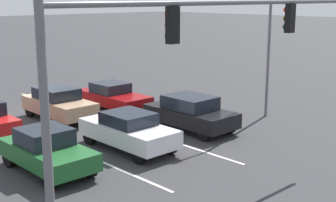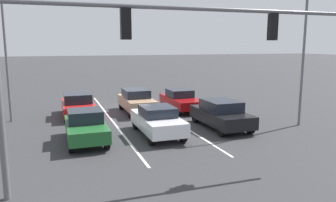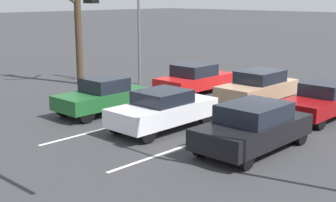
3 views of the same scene
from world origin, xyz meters
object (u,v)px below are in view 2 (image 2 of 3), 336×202
(car_black_leftlane_front, at_px, (221,114))
(car_tan_midlane_second, at_px, (136,101))
(car_white_midlane_front, at_px, (157,120))
(car_red_rightlane_second, at_px, (78,105))
(car_maroon_leftlane_second, at_px, (181,100))
(car_darkgreen_rightlane_front, at_px, (86,126))
(traffic_signal_gantry, at_px, (134,43))
(street_lamp_right_shoulder, at_px, (9,42))
(street_lamp_left_shoulder, at_px, (301,40))

(car_black_leftlane_front, relative_size, car_tan_midlane_second, 1.02)
(car_white_midlane_front, distance_m, car_red_rightlane_second, 6.95)
(car_black_leftlane_front, relative_size, car_maroon_leftlane_second, 0.97)
(car_darkgreen_rightlane_front, xyz_separation_m, traffic_signal_gantry, (-1.16, 5.27, 3.87))
(car_black_leftlane_front, xyz_separation_m, car_red_rightlane_second, (7.30, -5.73, -0.04))
(car_darkgreen_rightlane_front, xyz_separation_m, car_red_rightlane_second, (-0.06, -5.99, -0.02))
(traffic_signal_gantry, xyz_separation_m, street_lamp_right_shoulder, (4.79, -11.05, 0.08))
(street_lamp_left_shoulder, bearing_deg, car_white_midlane_front, -4.71)
(car_white_midlane_front, distance_m, traffic_signal_gantry, 6.97)
(car_darkgreen_rightlane_front, distance_m, street_lamp_left_shoulder, 12.40)
(car_red_rightlane_second, bearing_deg, car_white_midlane_front, 120.40)
(car_white_midlane_front, xyz_separation_m, car_tan_midlane_second, (-0.34, -5.88, 0.05))
(traffic_signal_gantry, bearing_deg, street_lamp_left_shoulder, -156.42)
(car_maroon_leftlane_second, bearing_deg, car_white_midlane_front, 58.41)
(car_tan_midlane_second, distance_m, traffic_signal_gantry, 12.10)
(car_darkgreen_rightlane_front, height_order, car_red_rightlane_second, car_darkgreen_rightlane_front)
(street_lamp_right_shoulder, bearing_deg, car_white_midlane_front, 141.26)
(street_lamp_right_shoulder, bearing_deg, car_darkgreen_rightlane_front, 122.15)
(traffic_signal_gantry, bearing_deg, car_maroon_leftlane_second, -118.36)
(traffic_signal_gantry, bearing_deg, street_lamp_right_shoulder, -66.55)
(car_darkgreen_rightlane_front, distance_m, traffic_signal_gantry, 6.64)
(car_darkgreen_rightlane_front, xyz_separation_m, street_lamp_left_shoulder, (-11.69, 0.67, 4.07))
(car_tan_midlane_second, distance_m, street_lamp_left_shoulder, 10.93)
(traffic_signal_gantry, distance_m, street_lamp_right_shoulder, 12.04)
(car_darkgreen_rightlane_front, xyz_separation_m, car_maroon_leftlane_second, (-7.09, -5.72, -0.03))
(car_tan_midlane_second, xyz_separation_m, street_lamp_right_shoulder, (7.55, 0.10, 3.90))
(car_darkgreen_rightlane_front, distance_m, car_tan_midlane_second, 7.07)
(car_red_rightlane_second, xyz_separation_m, car_tan_midlane_second, (-3.86, 0.11, 0.07))
(car_black_leftlane_front, relative_size, street_lamp_left_shoulder, 0.52)
(car_black_leftlane_front, relative_size, car_white_midlane_front, 1.00)
(car_white_midlane_front, xyz_separation_m, car_maroon_leftlane_second, (-3.52, -5.72, -0.04))
(car_white_midlane_front, distance_m, car_darkgreen_rightlane_front, 3.57)
(car_white_midlane_front, bearing_deg, street_lamp_left_shoulder, 175.29)
(car_tan_midlane_second, height_order, car_maroon_leftlane_second, car_tan_midlane_second)
(car_white_midlane_front, relative_size, street_lamp_right_shoulder, 0.53)
(car_white_midlane_front, bearing_deg, car_red_rightlane_second, -59.60)
(car_maroon_leftlane_second, bearing_deg, traffic_signal_gantry, 61.64)
(street_lamp_right_shoulder, distance_m, street_lamp_left_shoulder, 16.63)
(car_black_leftlane_front, xyz_separation_m, car_tan_midlane_second, (3.44, -5.62, 0.03))
(car_black_leftlane_front, distance_m, car_white_midlane_front, 3.80)
(car_darkgreen_rightlane_front, height_order, car_maroon_leftlane_second, car_darkgreen_rightlane_front)
(car_darkgreen_rightlane_front, height_order, car_tan_midlane_second, car_tan_midlane_second)
(car_black_leftlane_front, bearing_deg, car_tan_midlane_second, -58.52)
(car_tan_midlane_second, distance_m, car_maroon_leftlane_second, 3.18)
(car_tan_midlane_second, bearing_deg, car_maroon_leftlane_second, 177.10)
(car_darkgreen_rightlane_front, relative_size, car_tan_midlane_second, 0.94)
(car_maroon_leftlane_second, height_order, street_lamp_left_shoulder, street_lamp_left_shoulder)
(car_white_midlane_front, xyz_separation_m, street_lamp_left_shoulder, (-8.12, 0.67, 4.06))
(car_white_midlane_front, xyz_separation_m, car_darkgreen_rightlane_front, (3.57, -0.00, -0.00))
(car_black_leftlane_front, height_order, car_tan_midlane_second, car_tan_midlane_second)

